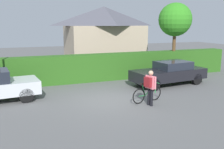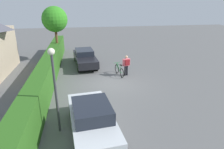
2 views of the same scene
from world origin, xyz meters
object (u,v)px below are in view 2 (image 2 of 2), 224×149
object	(u,v)px
bicycle	(119,70)
tree_kerbside	(55,20)
parked_car_far	(85,57)
person_rider	(126,64)
parked_car_near	(92,118)
street_lamp	(54,80)

from	to	relation	value
bicycle	tree_kerbside	world-z (taller)	tree_kerbside
parked_car_far	person_rider	world-z (taller)	person_rider
bicycle	parked_car_near	bearing A→B (deg)	159.64
bicycle	tree_kerbside	xyz separation A→B (m)	(4.78, 4.99, 3.41)
parked_car_near	tree_kerbside	bearing A→B (deg)	12.10
person_rider	street_lamp	xyz separation A→B (m)	(-6.22, 4.45, 1.53)
parked_car_far	bicycle	size ratio (longest dim) A/B	2.82
street_lamp	tree_kerbside	size ratio (longest dim) A/B	0.76
parked_car_near	tree_kerbside	distance (m)	12.20
parked_car_far	street_lamp	world-z (taller)	street_lamp
parked_car_near	parked_car_far	distance (m)	9.63
bicycle	street_lamp	xyz separation A→B (m)	(-6.38, 3.94, 2.09)
parked_car_far	tree_kerbside	world-z (taller)	tree_kerbside
parked_car_near	tree_kerbside	size ratio (longest dim) A/B	0.89
street_lamp	tree_kerbside	xyz separation A→B (m)	(11.16, 1.06, 1.32)
person_rider	tree_kerbside	size ratio (longest dim) A/B	0.32
bicycle	person_rider	xyz separation A→B (m)	(-0.16, -0.51, 0.56)
parked_car_far	street_lamp	distance (m)	9.50
parked_car_near	bicycle	size ratio (longest dim) A/B	2.66
tree_kerbside	parked_car_near	bearing A→B (deg)	-167.90
parked_car_far	parked_car_near	bearing A→B (deg)	-179.94
person_rider	tree_kerbside	world-z (taller)	tree_kerbside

